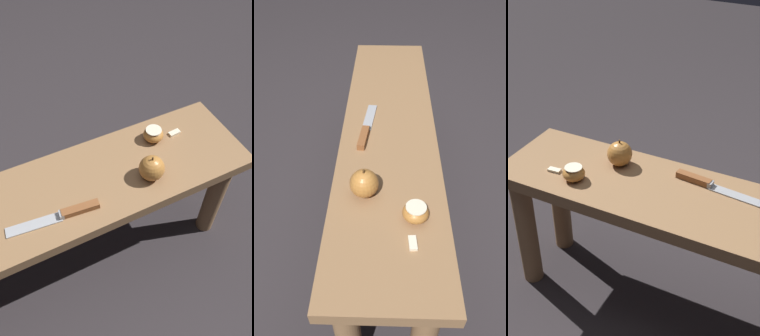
{
  "view_description": "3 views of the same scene",
  "coord_description": "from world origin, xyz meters",
  "views": [
    {
      "loc": [
        0.0,
        0.58,
        1.28
      ],
      "look_at": [
        -0.27,
        0.02,
        0.51
      ],
      "focal_mm": 35.0,
      "sensor_mm": 36.0,
      "label": 1
    },
    {
      "loc": [
        -0.96,
        0.01,
        1.14
      ],
      "look_at": [
        -0.27,
        0.02,
        0.51
      ],
      "focal_mm": 35.0,
      "sensor_mm": 36.0,
      "label": 2
    },
    {
      "loc": [
        0.26,
        -1.01,
        1.28
      ],
      "look_at": [
        -0.27,
        0.02,
        0.51
      ],
      "focal_mm": 50.0,
      "sensor_mm": 36.0,
      "label": 3
    }
  ],
  "objects": [
    {
      "name": "knife",
      "position": [
        -0.06,
        0.08,
        0.48
      ],
      "size": [
        0.27,
        0.06,
        0.02
      ],
      "rotation": [
        0.0,
        0.0,
        -0.11
      ],
      "color": "#9EA0A5",
      "rests_on": "wooden_bench"
    },
    {
      "name": "apple_whole",
      "position": [
        -0.34,
        0.06,
        0.51
      ],
      "size": [
        0.08,
        0.08,
        0.09
      ],
      "color": "#B27233",
      "rests_on": "wooden_bench"
    },
    {
      "name": "apple_cut",
      "position": [
        -0.42,
        -0.07,
        0.5
      ],
      "size": [
        0.07,
        0.07,
        0.04
      ],
      "color": "#B27233",
      "rests_on": "wooden_bench"
    },
    {
      "name": "ground_plane",
      "position": [
        0.0,
        0.0,
        0.0
      ],
      "size": [
        8.0,
        8.0,
        0.0
      ],
      "primitive_type": "plane",
      "color": "#2D282B"
    },
    {
      "name": "wooden_bench",
      "position": [
        0.0,
        0.0,
        0.38
      ],
      "size": [
        1.36,
        0.32,
        0.47
      ],
      "color": "olive",
      "rests_on": "ground_plane"
    },
    {
      "name": "apple_slice_near_knife",
      "position": [
        -0.5,
        -0.06,
        0.48
      ],
      "size": [
        0.04,
        0.02,
        0.01
      ],
      "color": "beige",
      "rests_on": "wooden_bench"
    }
  ]
}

